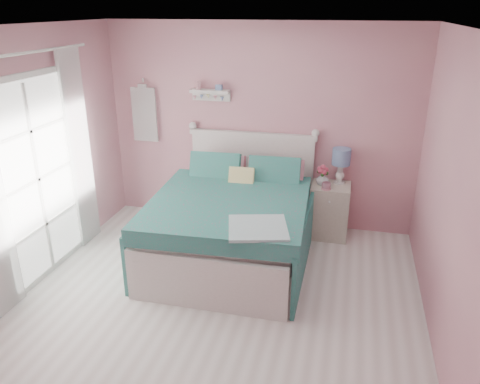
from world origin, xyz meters
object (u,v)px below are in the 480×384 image
at_px(vase, 322,179).
at_px(teacup, 326,186).
at_px(table_lamp, 341,159).
at_px(bed, 233,224).
at_px(nightstand, 329,210).

xyz_separation_m(vase, teacup, (0.06, -0.14, -0.04)).
xyz_separation_m(table_lamp, teacup, (-0.15, -0.25, -0.27)).
height_order(bed, table_lamp, bed).
xyz_separation_m(bed, teacup, (1.00, 0.68, 0.31)).
bearing_deg(table_lamp, nightstand, -132.20).
xyz_separation_m(bed, table_lamp, (1.14, 0.93, 0.58)).
bearing_deg(bed, table_lamp, 36.15).
height_order(table_lamp, vase, table_lamp).
bearing_deg(teacup, table_lamp, 59.59).
height_order(bed, vase, bed).
height_order(nightstand, vase, vase).
distance_m(vase, teacup, 0.16).
xyz_separation_m(nightstand, teacup, (-0.05, -0.15, 0.38)).
bearing_deg(vase, teacup, -66.99).
relative_size(bed, nightstand, 3.19).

